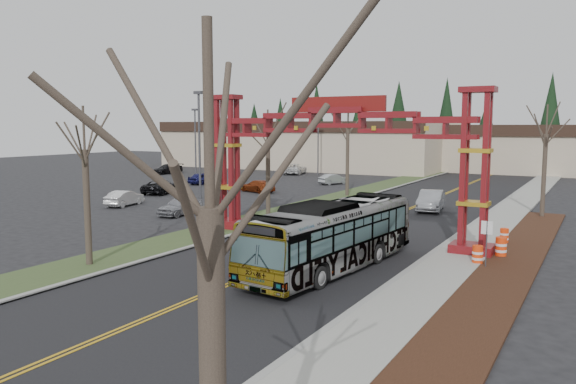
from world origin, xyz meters
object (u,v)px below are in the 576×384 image
Objects in this scene: parked_car_near_c at (161,187)px; bare_tree_right_far at (546,135)px; barrel_south at (478,255)px; parked_car_far_c at (167,169)px; light_pole_near at (199,137)px; barrel_mid at (501,248)px; retail_building_east at (576,149)px; bare_tree_median_near at (85,151)px; silver_sedan at (431,201)px; barrel_north at (504,236)px; light_pole_mid at (195,139)px; street_sign at (487,235)px; parked_car_near_b at (124,198)px; parked_car_near_a at (180,206)px; retail_building_west at (309,144)px; parked_car_mid_a at (258,186)px; parked_car_far_a at (333,179)px; bare_tree_median_mid at (268,140)px; gateway_arch at (337,141)px; light_pole_far at (318,140)px; transit_bus at (332,236)px; parked_car_far_b at (295,169)px; bare_tree_right_near at (210,212)px; bare_tree_median_far at (348,130)px; parked_car_mid_b at (203,178)px.

bare_tree_right_far reaches higher than parked_car_near_c.
parked_car_far_c is at bearing 146.39° from barrel_south.
barrel_mid is at bearing -21.28° from light_pole_near.
barrel_mid is (-0.55, -61.87, -2.97)m from retail_building_east.
bare_tree_median_near is 7.93× the size of barrel_south.
bare_tree_right_far is 29.62m from light_pole_near.
retail_building_east reaches higher than silver_sedan.
retail_building_east reaches higher than barrel_north.
light_pole_mid is 48.73m from street_sign.
bare_tree_right_far is (31.96, 11.03, 5.55)m from parked_car_near_b.
parked_car_near_c reaches higher than parked_car_near_a.
parked_car_far_c reaches higher than barrel_north.
retail_building_west is 66.85m from barrel_mid.
parked_car_far_a is (3.56, 10.98, -0.02)m from parked_car_mid_a.
bare_tree_median_mid is at bearing -40.84° from light_pole_mid.
gateway_arch is 2.17× the size of light_pole_far.
transit_bus is at bearing 57.60° from parked_car_mid_a.
transit_bus reaches higher than parked_car_near_b.
silver_sedan is 5.42× the size of barrel_north.
street_sign is (34.51, -15.17, 0.98)m from parked_car_near_c.
silver_sedan is at bearing 122.84° from parked_car_far_b.
gateway_arch reaches higher than retail_building_east.
bare_tree_right_near reaches higher than parked_car_far_c.
parked_car_near_c is (-27.10, -1.99, -0.13)m from silver_sedan.
light_pole_mid is (-40.83, 9.66, -1.03)m from bare_tree_right_far.
light_pole_far reaches higher than barrel_south.
parked_car_near_b is 9.16m from light_pole_near.
light_pole_far is (-30.85, 64.48, -1.05)m from bare_tree_right_near.
bare_tree_median_far is 1.05× the size of light_pole_far.
bare_tree_median_mid is (9.40, -13.16, 5.19)m from parked_car_mid_a.
bare_tree_right_near reaches higher than transit_bus.
light_pole_near is at bearing 128.74° from bare_tree_right_near.
gateway_arch is 16.68× the size of barrel_mid.
bare_tree_median_near is (6.50, -14.44, 4.99)m from parked_car_near_a.
bare_tree_right_near is (40.00, -79.25, 2.14)m from retail_building_west.
parked_car_near_a is 0.86× the size of parked_car_far_c.
retail_building_west is 5.13× the size of light_pole_mid.
barrel_mid is at bearing 0.51° from gateway_arch.
retail_building_east is at bearing 88.85° from barrel_south.
retail_building_east is 64.67m from street_sign.
parked_car_far_b is (-34.48, -22.76, -2.78)m from retail_building_east.
retail_building_west is 68.91m from street_sign.
transit_bus is 2.25× the size of parked_car_far_b.
bare_tree_right_far reaches higher than barrel_mid.
light_pole_mid is at bearing -38.34° from parked_car_mid_b.
parked_car_near_a is 28.06m from bare_tree_right_far.
parked_car_far_b is 5.34× the size of barrel_south.
bare_tree_median_near is at bearing -63.76° from light_pole_near.
bare_tree_median_far reaches higher than parked_car_near_c.
barrel_south is at bearing 150.63° from parked_car_far_a.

